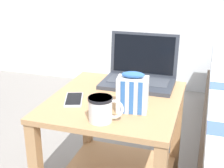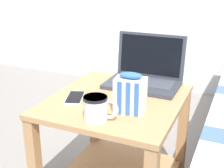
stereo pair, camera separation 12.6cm
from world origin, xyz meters
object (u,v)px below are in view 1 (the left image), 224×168
(mug_front_left, at_px, (101,108))
(cell_phone, at_px, (74,99))
(snack_bag, at_px, (133,93))
(laptop, at_px, (140,74))

(mug_front_left, relative_size, cell_phone, 0.81)
(snack_bag, bearing_deg, mug_front_left, -125.50)
(snack_bag, distance_m, cell_phone, 0.27)
(laptop, distance_m, snack_bag, 0.32)
(laptop, relative_size, mug_front_left, 2.62)
(snack_bag, height_order, cell_phone, snack_bag)
(mug_front_left, xyz_separation_m, cell_phone, (-0.17, 0.14, -0.05))
(mug_front_left, bearing_deg, laptop, 84.74)
(mug_front_left, xyz_separation_m, snack_bag, (0.08, 0.12, 0.02))
(snack_bag, xyz_separation_m, cell_phone, (-0.26, 0.02, -0.07))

